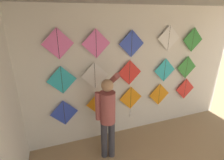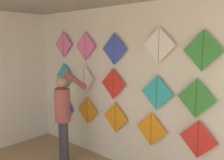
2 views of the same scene
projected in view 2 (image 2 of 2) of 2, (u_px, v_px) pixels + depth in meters
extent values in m
cube|color=silver|center=(119.00, 87.00, 4.40)|extent=(5.24, 0.06, 2.80)
cylinder|color=#383842|center=(62.00, 140.00, 4.61)|extent=(0.12, 0.12, 0.78)
cylinder|color=#383842|center=(65.00, 143.00, 4.49)|extent=(0.12, 0.12, 0.78)
cylinder|color=#9E4C4C|center=(63.00, 105.00, 4.45)|extent=(0.28, 0.28, 0.59)
sphere|color=tan|center=(62.00, 82.00, 4.38)|extent=(0.21, 0.21, 0.21)
cylinder|color=#9E4C4C|center=(59.00, 101.00, 4.58)|extent=(0.10, 0.10, 0.52)
cylinder|color=#9E4C4C|center=(75.00, 80.00, 4.40)|extent=(0.10, 0.48, 0.38)
cube|color=blue|center=(65.00, 108.00, 5.39)|extent=(0.55, 0.01, 0.55)
cylinder|color=black|center=(64.00, 108.00, 5.39)|extent=(0.01, 0.01, 0.52)
cube|color=orange|center=(87.00, 110.00, 4.90)|extent=(0.55, 0.01, 0.55)
cylinder|color=black|center=(87.00, 110.00, 4.90)|extent=(0.01, 0.01, 0.52)
cube|color=orange|center=(115.00, 117.00, 4.42)|extent=(0.55, 0.01, 0.55)
cylinder|color=black|center=(115.00, 117.00, 4.42)|extent=(0.01, 0.01, 0.52)
sphere|color=white|center=(115.00, 135.00, 4.46)|extent=(0.04, 0.04, 0.04)
sphere|color=white|center=(115.00, 139.00, 4.47)|extent=(0.04, 0.04, 0.04)
sphere|color=white|center=(115.00, 142.00, 4.48)|extent=(0.04, 0.04, 0.04)
cube|color=orange|center=(151.00, 129.00, 3.93)|extent=(0.55, 0.01, 0.55)
cylinder|color=black|center=(151.00, 129.00, 3.93)|extent=(0.01, 0.01, 0.52)
cube|color=red|center=(198.00, 139.00, 3.42)|extent=(0.55, 0.01, 0.55)
cylinder|color=black|center=(198.00, 139.00, 3.42)|extent=(0.01, 0.01, 0.52)
cube|color=#28B2C6|center=(64.00, 76.00, 5.27)|extent=(0.55, 0.01, 0.55)
cylinder|color=black|center=(64.00, 76.00, 5.27)|extent=(0.01, 0.01, 0.52)
cube|color=white|center=(84.00, 78.00, 4.86)|extent=(0.55, 0.01, 0.55)
cylinder|color=black|center=(84.00, 78.00, 4.85)|extent=(0.01, 0.01, 0.52)
cube|color=red|center=(113.00, 84.00, 4.36)|extent=(0.55, 0.01, 0.55)
cylinder|color=black|center=(113.00, 84.00, 4.36)|extent=(0.01, 0.01, 0.52)
cube|color=#28B2C6|center=(157.00, 93.00, 3.79)|extent=(0.55, 0.01, 0.55)
cylinder|color=black|center=(157.00, 93.00, 3.78)|extent=(0.01, 0.01, 0.52)
cube|color=#338C38|center=(196.00, 98.00, 3.38)|extent=(0.55, 0.01, 0.55)
cylinder|color=black|center=(196.00, 98.00, 3.37)|extent=(0.01, 0.01, 0.52)
cube|color=pink|center=(63.00, 44.00, 5.17)|extent=(0.55, 0.01, 0.55)
cylinder|color=black|center=(63.00, 44.00, 5.17)|extent=(0.01, 0.01, 0.52)
cube|color=pink|center=(85.00, 46.00, 4.73)|extent=(0.55, 0.01, 0.55)
cylinder|color=black|center=(85.00, 46.00, 4.73)|extent=(0.01, 0.01, 0.52)
cube|color=blue|center=(114.00, 49.00, 4.26)|extent=(0.55, 0.01, 0.55)
cylinder|color=black|center=(114.00, 49.00, 4.26)|extent=(0.01, 0.01, 0.52)
cube|color=white|center=(159.00, 45.00, 3.67)|extent=(0.55, 0.01, 0.55)
cylinder|color=black|center=(159.00, 45.00, 3.67)|extent=(0.01, 0.01, 0.52)
cube|color=#338C38|center=(203.00, 51.00, 3.24)|extent=(0.55, 0.01, 0.55)
cylinder|color=black|center=(203.00, 51.00, 3.24)|extent=(0.01, 0.01, 0.52)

